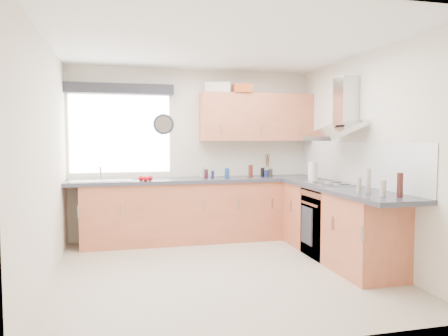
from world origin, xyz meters
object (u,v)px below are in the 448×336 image
object	(u,v)px
oven	(331,223)
washing_machine	(127,218)
extractor_hood	(340,116)
upper_cabinets	(257,117)

from	to	relation	value
oven	washing_machine	world-z (taller)	oven
extractor_hood	washing_machine	distance (m)	3.18
upper_cabinets	oven	bearing A→B (deg)	-67.46
oven	extractor_hood	bearing A→B (deg)	-0.00
oven	upper_cabinets	size ratio (longest dim) A/B	0.50
oven	upper_cabinets	bearing A→B (deg)	112.54
oven	extractor_hood	size ratio (longest dim) A/B	1.09
extractor_hood	upper_cabinets	world-z (taller)	upper_cabinets
extractor_hood	upper_cabinets	distance (m)	1.48
oven	extractor_hood	distance (m)	1.35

